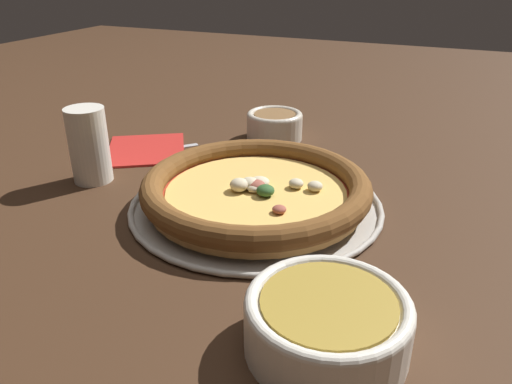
% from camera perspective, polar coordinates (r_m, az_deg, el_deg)
% --- Properties ---
extents(ground_plane, '(3.00, 3.00, 0.00)m').
position_cam_1_polar(ground_plane, '(0.72, 0.00, -1.71)').
color(ground_plane, '#3D2616').
extents(pizza_tray, '(0.36, 0.36, 0.01)m').
position_cam_1_polar(pizza_tray, '(0.71, 0.00, -1.41)').
color(pizza_tray, '#B7B2A8').
rests_on(pizza_tray, ground_plane).
extents(pizza, '(0.32, 0.32, 0.04)m').
position_cam_1_polar(pizza, '(0.70, 0.01, 0.37)').
color(pizza, tan).
rests_on(pizza, pizza_tray).
extents(bowl_near, '(0.15, 0.15, 0.06)m').
position_cam_1_polar(bowl_near, '(0.47, 8.13, -14.38)').
color(bowl_near, silver).
rests_on(bowl_near, ground_plane).
extents(bowl_far, '(0.11, 0.11, 0.05)m').
position_cam_1_polar(bowl_far, '(0.98, 2.13, 7.75)').
color(bowl_far, beige).
rests_on(bowl_far, ground_plane).
extents(drinking_cup, '(0.06, 0.06, 0.12)m').
position_cam_1_polar(drinking_cup, '(0.82, -18.55, 5.09)').
color(drinking_cup, silver).
rests_on(drinking_cup, ground_plane).
extents(napkin, '(0.21, 0.20, 0.01)m').
position_cam_1_polar(napkin, '(0.94, -12.44, 4.87)').
color(napkin, '#B2231E').
rests_on(napkin, ground_plane).
extents(fork, '(0.14, 0.13, 0.00)m').
position_cam_1_polar(fork, '(0.93, -12.40, 4.52)').
color(fork, '#B7B7BC').
rests_on(fork, ground_plane).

